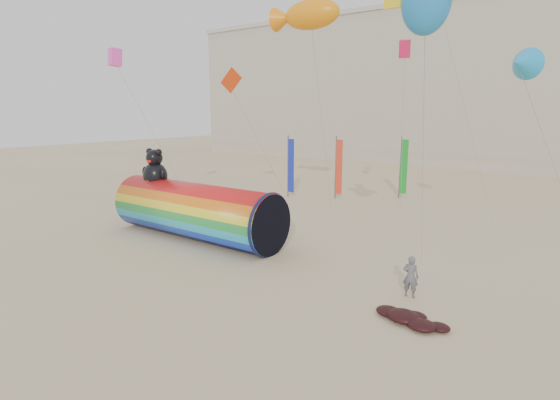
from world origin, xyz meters
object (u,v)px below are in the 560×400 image
Objects in this scene: windsock_assembly at (196,209)px; kite_handler at (411,276)px; fabric_bundle at (409,318)px; hotel_building at (390,89)px.

kite_handler is at bearing -2.93° from windsock_assembly.
kite_handler is at bearing 109.86° from fabric_bundle.
kite_handler is 0.64× the size of fabric_bundle.
windsock_assembly is at bearing -8.24° from kite_handler.
hotel_building is 54.97m from fabric_bundle.
hotel_building is at bearing 113.73° from fabric_bundle.
hotel_building is 23.06× the size of fabric_bundle.
kite_handler is (12.84, -0.66, -0.83)m from windsock_assembly.
windsock_assembly is (8.13, -46.65, -8.63)m from hotel_building.
hotel_building is at bearing -71.41° from kite_handler.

